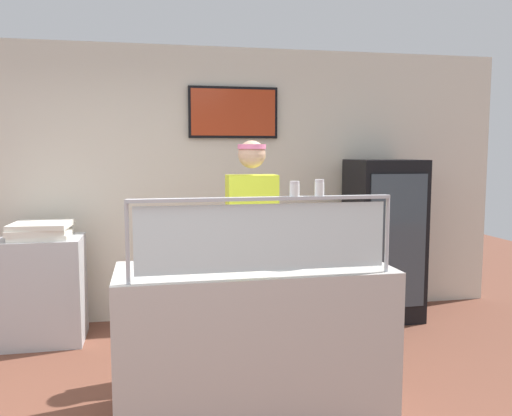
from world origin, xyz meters
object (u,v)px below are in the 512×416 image
(pizza_tray, at_px, (278,262))
(worker_figure, at_px, (253,239))
(parmesan_shaker, at_px, (295,190))
(pepper_flake_shaker, at_px, (319,189))
(pizza_server, at_px, (282,259))
(drink_fridge, at_px, (384,239))
(pizza_box_stack, at_px, (41,230))

(pizza_tray, bearing_deg, worker_figure, 93.62)
(parmesan_shaker, height_order, pepper_flake_shaker, pepper_flake_shaker)
(pizza_server, distance_m, parmesan_shaker, 0.57)
(parmesan_shaker, bearing_deg, pepper_flake_shaker, 0.00)
(drink_fridge, height_order, pizza_box_stack, drink_fridge)
(pizza_tray, relative_size, parmesan_shaker, 4.71)
(worker_figure, bearing_deg, pizza_server, -84.91)
(pepper_flake_shaker, distance_m, pizza_box_stack, 2.73)
(pizza_tray, xyz_separation_m, pizza_server, (0.02, -0.02, 0.02))
(worker_figure, relative_size, drink_fridge, 1.10)
(pizza_server, distance_m, pizza_box_stack, 2.37)
(pizza_server, relative_size, pizza_box_stack, 0.54)
(pizza_tray, xyz_separation_m, pepper_flake_shaker, (0.16, -0.34, 0.49))
(pizza_server, relative_size, worker_figure, 0.16)
(pizza_tray, relative_size, worker_figure, 0.24)
(parmesan_shaker, xyz_separation_m, pizza_box_stack, (-1.76, 1.90, -0.46))
(pizza_server, height_order, drink_fridge, drink_fridge)
(parmesan_shaker, relative_size, pizza_box_stack, 0.17)
(pizza_server, distance_m, drink_fridge, 2.19)
(pizza_box_stack, bearing_deg, pepper_flake_shaker, -44.85)
(parmesan_shaker, relative_size, pepper_flake_shaker, 0.91)
(worker_figure, distance_m, drink_fridge, 1.81)
(pizza_box_stack, bearing_deg, pizza_server, -41.83)
(pizza_server, xyz_separation_m, pizza_box_stack, (-1.76, 1.58, 0.01))
(pepper_flake_shaker, relative_size, worker_figure, 0.05)
(pizza_server, height_order, pepper_flake_shaker, pepper_flake_shaker)
(worker_figure, height_order, pizza_box_stack, worker_figure)
(parmesan_shaker, relative_size, worker_figure, 0.05)
(pizza_box_stack, bearing_deg, pizza_tray, -41.77)
(parmesan_shaker, xyz_separation_m, drink_fridge, (1.47, 1.94, -0.66))
(pizza_tray, relative_size, pepper_flake_shaker, 4.30)
(pizza_tray, distance_m, pizza_box_stack, 2.34)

